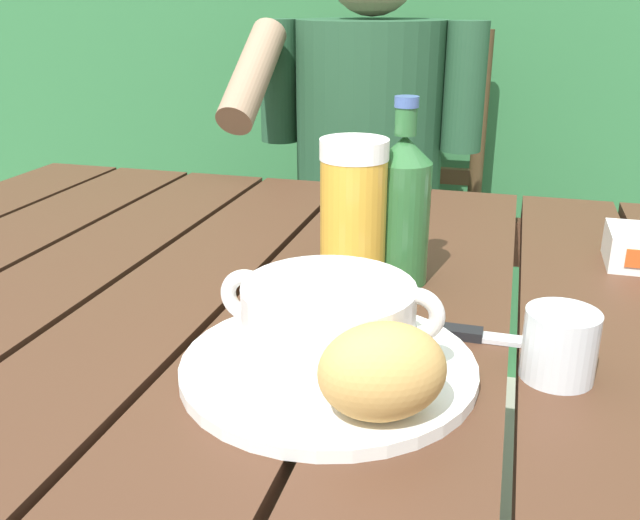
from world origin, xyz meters
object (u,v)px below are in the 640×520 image
Objects in this scene: person_eating at (364,167)px; serving_plate at (328,366)px; beer_bottle at (402,207)px; chair_near_diner at (379,245)px; soup_bowl at (329,322)px; beer_glass at (352,217)px; water_glass_small at (560,345)px; table_knife at (480,336)px; bread_roll at (382,371)px.

serving_plate is (0.17, -0.92, 0.03)m from person_eating.
beer_bottle is at bearing -74.30° from person_eating.
chair_near_diner reaches higher than beer_bottle.
soup_bowl is (0.00, 0.00, 0.05)m from serving_plate.
beer_glass is 0.28m from water_glass_small.
beer_glass is 2.69× the size of water_glass_small.
person_eating is (-0.00, -0.20, 0.25)m from chair_near_diner.
water_glass_small is 0.39× the size of table_knife.
table_knife is at bearing 38.77° from soup_bowl.
serving_plate is 0.22m from beer_glass.
person_eating is at bearing 109.93° from table_knife.
table_knife is at bearing -31.19° from beer_glass.
water_glass_small is (0.36, -1.07, 0.31)m from chair_near_diner.
chair_near_diner is 0.81× the size of person_eating.
water_glass_small is at bearing 41.21° from bread_roll.
soup_bowl reaches higher than table_knife.
person_eating is 18.92× the size of water_glass_small.
serving_plate is at bearing -82.85° from beer_glass.
soup_bowl is at bearing -166.67° from water_glass_small.
beer_bottle is at bearing 132.74° from water_glass_small.
beer_glass is at bearing -78.93° from person_eating.
beer_bottle is at bearing 83.80° from serving_plate.
beer_bottle is at bearing 38.06° from beer_glass.
serving_plate is 1.23× the size of beer_bottle.
bread_roll is at bearing -72.08° from beer_glass.
water_glass_small is (0.14, 0.12, -0.02)m from bread_roll.
bread_roll is at bearing -138.79° from water_glass_small.
chair_near_diner reaches higher than serving_plate.
table_knife is at bearing -70.07° from person_eating.
person_eating is 0.87m from table_knife.
person_eating is 1.02m from bread_roll.
bread_roll is at bearing -49.40° from serving_plate.
soup_bowl is 0.10m from bread_roll.
person_eating reaches higher than beer_bottle.
bread_roll is 0.72× the size of beer_glass.
chair_near_diner reaches higher than beer_glass.
chair_near_diner is at bearing 89.20° from person_eating.
soup_bowl is (0.16, -1.12, 0.32)m from chair_near_diner.
person_eating is 6.06× the size of soup_bowl.
serving_plate is 1.32× the size of soup_bowl.
soup_bowl is at bearing -81.72° from chair_near_diner.
soup_bowl is at bearing -82.85° from beer_glass.
person_eating is at bearing 105.70° from beer_bottle.
soup_bowl reaches higher than water_glass_small.
bread_roll is 0.18m from water_glass_small.
chair_near_diner is at bearing 108.72° from water_glass_small.
person_eating is 5.64× the size of beer_bottle.
person_eating is at bearing 102.98° from bread_roll.
serving_plate is (0.16, -1.12, 0.28)m from chair_near_diner.
beer_glass reaches higher than water_glass_small.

